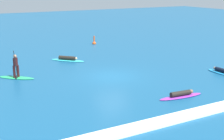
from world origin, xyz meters
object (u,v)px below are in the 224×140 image
object	(u,v)px
surfer_on_green_board	(16,72)
surfer_on_purple_board	(181,95)
marker_buoy	(94,43)
surfer_on_teal_board	(68,59)
surfer_on_blue_board	(222,72)

from	to	relation	value
surfer_on_green_board	surfer_on_purple_board	bearing A→B (deg)	-7.49
marker_buoy	surfer_on_teal_board	bearing A→B (deg)	-132.26
surfer_on_green_board	marker_buoy	bearing A→B (deg)	82.72
surfer_on_purple_board	surfer_on_teal_board	distance (m)	12.74
surfer_on_blue_board	marker_buoy	bearing A→B (deg)	10.16
surfer_on_blue_board	marker_buoy	world-z (taller)	marker_buoy
surfer_on_purple_board	surfer_on_teal_board	bearing A→B (deg)	106.05
surfer_on_purple_board	surfer_on_blue_board	world-z (taller)	surfer_on_blue_board
surfer_on_teal_board	surfer_on_green_board	world-z (taller)	surfer_on_green_board
surfer_on_green_board	marker_buoy	world-z (taller)	surfer_on_green_board
surfer_on_blue_board	marker_buoy	distance (m)	16.48
surfer_on_purple_board	surfer_on_green_board	xyz separation A→B (m)	(-7.90, 9.07, 0.36)
surfer_on_green_board	surfer_on_teal_board	bearing A→B (deg)	74.00
surfer_on_teal_board	surfer_on_blue_board	world-z (taller)	surfer_on_teal_board
surfer_on_purple_board	surfer_on_teal_board	size ratio (longest dim) A/B	1.06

